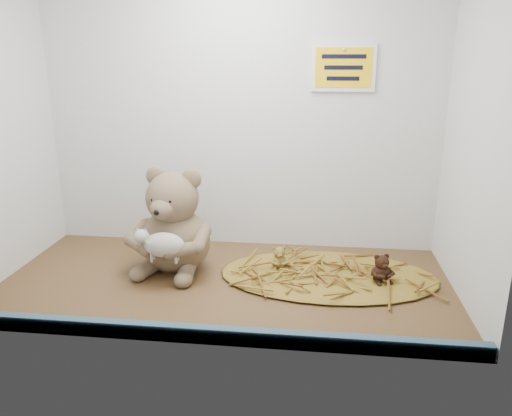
# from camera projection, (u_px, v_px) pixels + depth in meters

# --- Properties ---
(alcove_shell) EXTENTS (1.20, 0.60, 0.90)m
(alcove_shell) POSITION_uv_depth(u_px,v_px,m) (228.00, 109.00, 1.29)
(alcove_shell) COLOR #483419
(alcove_shell) RESTS_ON ground
(front_rail) EXTENTS (1.19, 0.02, 0.04)m
(front_rail) POSITION_uv_depth(u_px,v_px,m) (201.00, 334.00, 1.06)
(front_rail) COLOR #3C5E74
(front_rail) RESTS_ON shelf_floor
(straw_bed) EXTENTS (0.60, 0.35, 0.01)m
(straw_bed) POSITION_uv_depth(u_px,v_px,m) (328.00, 275.00, 1.37)
(straw_bed) COLOR brown
(straw_bed) RESTS_ON shelf_floor
(main_teddy) EXTENTS (0.28, 0.29, 0.29)m
(main_teddy) POSITION_uv_depth(u_px,v_px,m) (174.00, 220.00, 1.38)
(main_teddy) COLOR #7A614B
(main_teddy) RESTS_ON shelf_floor
(toy_lamb) EXTENTS (0.14, 0.09, 0.09)m
(toy_lamb) POSITION_uv_depth(u_px,v_px,m) (164.00, 245.00, 1.29)
(toy_lamb) COLOR beige
(toy_lamb) RESTS_ON main_teddy
(mini_teddy_tan) EXTENTS (0.06, 0.06, 0.06)m
(mini_teddy_tan) POSITION_uv_depth(u_px,v_px,m) (279.00, 256.00, 1.40)
(mini_teddy_tan) COLOR olive
(mini_teddy_tan) RESTS_ON straw_bed
(mini_teddy_brown) EXTENTS (0.08, 0.08, 0.08)m
(mini_teddy_brown) POSITION_uv_depth(u_px,v_px,m) (381.00, 267.00, 1.31)
(mini_teddy_brown) COLOR black
(mini_teddy_brown) RESTS_ON straw_bed
(wall_sign) EXTENTS (0.16, 0.01, 0.11)m
(wall_sign) POSITION_uv_depth(u_px,v_px,m) (343.00, 67.00, 1.42)
(wall_sign) COLOR #DCA80B
(wall_sign) RESTS_ON back_wall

